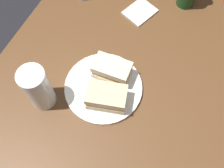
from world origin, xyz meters
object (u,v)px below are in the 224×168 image
plate (103,88)px  pint_glass (39,90)px  sandwich_half_left (107,97)px  napkin (140,12)px  sandwich_half_right (112,70)px

plate → pint_glass: 0.20m
sandwich_half_left → napkin: 0.39m
plate → sandwich_half_left: sandwich_half_left is taller
sandwich_half_right → pint_glass: 0.23m
plate → sandwich_half_left: size_ratio=1.87×
sandwich_half_right → pint_glass: bearing=135.5°
sandwich_half_right → plate: bearing=172.1°
plate → sandwich_half_right: size_ratio=2.08×
plate → sandwich_half_left: 0.06m
sandwich_half_left → napkin: (0.38, 0.04, -0.04)m
sandwich_half_left → pint_glass: size_ratio=0.81×
pint_glass → sandwich_half_left: bearing=-68.6°
plate → pint_glass: size_ratio=1.51×
sandwich_half_right → napkin: (0.29, 0.02, -0.04)m
sandwich_half_left → sandwich_half_right: sandwich_half_left is taller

